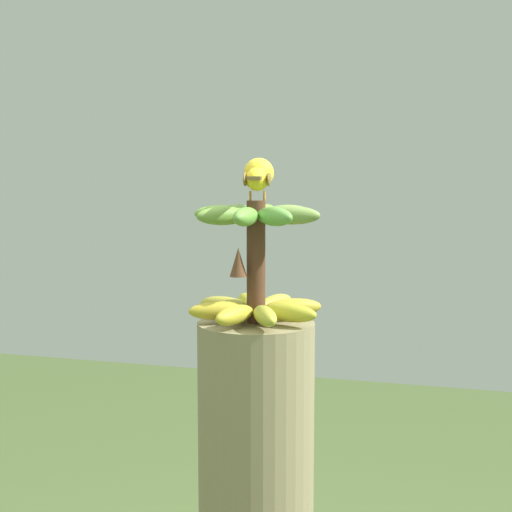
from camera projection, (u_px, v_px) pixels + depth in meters
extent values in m
cylinder|color=#4C2D1E|center=(256.00, 262.00, 1.59)|extent=(0.04, 0.04, 0.26)
ellipsoid|color=gold|center=(218.00, 310.00, 1.59)|extent=(0.13, 0.09, 0.04)
ellipsoid|color=gold|center=(235.00, 315.00, 1.54)|extent=(0.07, 0.13, 0.04)
ellipsoid|color=gold|center=(265.00, 316.00, 1.53)|extent=(0.09, 0.13, 0.04)
ellipsoid|color=gold|center=(289.00, 313.00, 1.56)|extent=(0.13, 0.07, 0.04)
ellipsoid|color=gold|center=(293.00, 307.00, 1.62)|extent=(0.13, 0.09, 0.04)
ellipsoid|color=#A9A534|center=(276.00, 303.00, 1.67)|extent=(0.07, 0.13, 0.04)
ellipsoid|color=gold|center=(248.00, 302.00, 1.68)|extent=(0.09, 0.13, 0.04)
ellipsoid|color=gold|center=(224.00, 305.00, 1.65)|extent=(0.13, 0.07, 0.04)
ellipsoid|color=olive|center=(291.00, 215.00, 1.56)|extent=(0.13, 0.04, 0.04)
ellipsoid|color=olive|center=(286.00, 214.00, 1.62)|extent=(0.12, 0.12, 0.04)
ellipsoid|color=olive|center=(265.00, 213.00, 1.65)|extent=(0.04, 0.13, 0.04)
ellipsoid|color=#5F8A3E|center=(239.00, 213.00, 1.65)|extent=(0.12, 0.12, 0.04)
ellipsoid|color=#6B9D39|center=(222.00, 214.00, 1.60)|extent=(0.13, 0.04, 0.04)
ellipsoid|color=olive|center=(224.00, 216.00, 1.55)|extent=(0.12, 0.12, 0.04)
ellipsoid|color=#609839|center=(246.00, 217.00, 1.51)|extent=(0.04, 0.13, 0.04)
ellipsoid|color=#5E9D40|center=(274.00, 217.00, 1.52)|extent=(0.12, 0.12, 0.04)
cone|color=brown|center=(238.00, 262.00, 1.57)|extent=(0.04, 0.04, 0.06)
cylinder|color=#C68933|center=(264.00, 196.00, 1.59)|extent=(0.01, 0.00, 0.02)
cylinder|color=#C68933|center=(250.00, 196.00, 1.59)|extent=(0.01, 0.01, 0.02)
ellipsoid|color=yellow|center=(257.00, 179.00, 1.59)|extent=(0.07, 0.12, 0.05)
ellipsoid|color=brown|center=(269.00, 179.00, 1.58)|extent=(0.03, 0.08, 0.03)
ellipsoid|color=brown|center=(245.00, 179.00, 1.58)|extent=(0.03, 0.08, 0.03)
cube|color=brown|center=(255.00, 178.00, 1.50)|extent=(0.04, 0.07, 0.01)
sphere|color=yellow|center=(259.00, 173.00, 1.63)|extent=(0.07, 0.07, 0.07)
sphere|color=black|center=(248.00, 171.00, 1.64)|extent=(0.01, 0.01, 0.01)
cone|color=orange|center=(260.00, 173.00, 1.67)|extent=(0.03, 0.04, 0.02)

